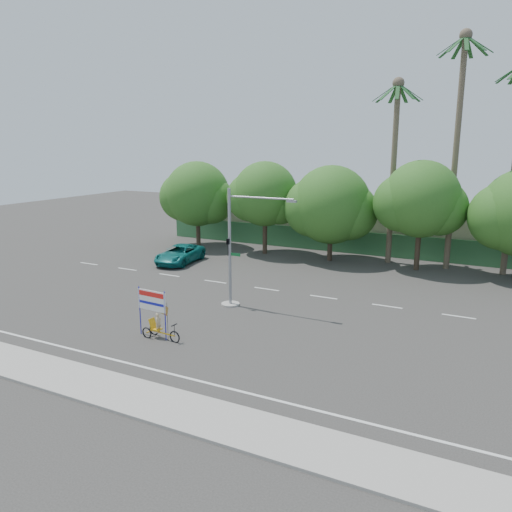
% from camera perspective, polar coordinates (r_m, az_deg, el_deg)
% --- Properties ---
extents(ground, '(120.00, 120.00, 0.00)m').
position_cam_1_polar(ground, '(25.81, -2.54, -8.87)').
color(ground, '#33302D').
rests_on(ground, ground).
extents(sidewalk_near, '(50.00, 2.40, 0.12)m').
position_cam_1_polar(sidewalk_near, '(20.21, -13.43, -15.46)').
color(sidewalk_near, gray).
rests_on(sidewalk_near, ground).
extents(fence, '(38.00, 0.08, 2.00)m').
position_cam_1_polar(fence, '(44.81, 11.08, 1.54)').
color(fence, '#336B3D').
rests_on(fence, ground).
extents(building_left, '(12.00, 8.00, 4.00)m').
position_cam_1_polar(building_left, '(52.26, 1.90, 4.45)').
color(building_left, beige).
rests_on(building_left, ground).
extents(building_right, '(14.00, 8.00, 3.60)m').
position_cam_1_polar(building_right, '(47.66, 21.93, 2.49)').
color(building_right, beige).
rests_on(building_right, ground).
extents(tree_far_left, '(7.14, 6.00, 7.96)m').
position_cam_1_polar(tree_far_left, '(46.96, -6.78, 6.83)').
color(tree_far_left, '#473828').
rests_on(tree_far_left, ground).
extents(tree_left, '(6.66, 5.60, 8.07)m').
position_cam_1_polar(tree_left, '(43.46, 0.99, 6.84)').
color(tree_left, '#473828').
rests_on(tree_left, ground).
extents(tree_center, '(7.62, 6.40, 7.85)m').
position_cam_1_polar(tree_center, '(41.27, 8.52, 5.57)').
color(tree_center, '#473828').
rests_on(tree_center, ground).
extents(tree_right, '(6.90, 5.80, 8.36)m').
position_cam_1_polar(tree_right, '(39.55, 18.27, 5.89)').
color(tree_right, '#473828').
rests_on(tree_right, ground).
extents(palm_tall, '(3.73, 3.79, 17.45)m').
position_cam_1_polar(palm_tall, '(40.57, 22.06, 13.18)').
color(palm_tall, '#70604C').
rests_on(palm_tall, ground).
extents(palm_short, '(3.73, 3.79, 14.45)m').
position_cam_1_polar(palm_short, '(41.24, 15.53, 11.37)').
color(palm_short, '#70604C').
rests_on(palm_short, ground).
extents(traffic_signal, '(4.72, 1.10, 7.00)m').
position_cam_1_polar(traffic_signal, '(29.30, -2.51, -0.26)').
color(traffic_signal, gray).
rests_on(traffic_signal, ground).
extents(trike_billboard, '(2.59, 0.65, 2.55)m').
position_cam_1_polar(trike_billboard, '(25.40, -11.33, -7.01)').
color(trike_billboard, black).
rests_on(trike_billboard, ground).
extents(pickup_truck, '(2.99, 5.48, 1.46)m').
position_cam_1_polar(pickup_truck, '(41.00, -8.70, 0.21)').
color(pickup_truck, '#0F6A66').
rests_on(pickup_truck, ground).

